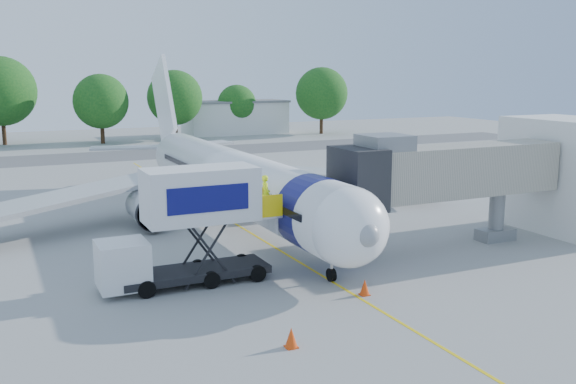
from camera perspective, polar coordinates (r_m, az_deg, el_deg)
name	(u,v)px	position (r m, az deg, el deg)	size (l,w,h in m)	color
ground	(255,236)	(39.19, -2.91, -3.92)	(160.00, 160.00, 0.00)	#9B9B98
guidance_line	(255,236)	(39.19, -2.91, -3.91)	(0.15, 70.00, 0.01)	yellow
taxiway_strip	(121,156)	(79.05, -14.60, 3.15)	(120.00, 10.00, 0.01)	#59595B
aircraft	(231,178)	(42.34, -5.07, 1.23)	(34.17, 37.73, 11.35)	white
jet_bridge	(437,173)	(36.33, 13.10, 1.66)	(13.90, 3.20, 6.60)	#ABA392
terminal_stub	(572,175)	(43.71, 23.95, 1.38)	(5.00, 8.00, 7.00)	silver
catering_hiloader	(187,227)	(30.10, -8.93, -3.10)	(8.50, 2.44, 5.50)	black
ground_tug	(478,323)	(25.24, 16.52, -11.12)	(3.43, 2.09, 1.29)	silver
safety_cone_a	(365,288)	(29.17, 6.83, -8.43)	(0.46, 0.46, 0.73)	#DB3D0B
safety_cone_b	(291,338)	(23.79, 0.29, -12.85)	(0.48, 0.48, 0.76)	#DB3D0B
outbuilding_right	(235,117)	(103.94, -4.74, 6.65)	(16.40, 7.40, 5.30)	silver
tree_c	(1,91)	(95.58, -24.18, 8.18)	(9.37, 9.37, 11.94)	#382314
tree_d	(101,101)	(92.72, -16.30, 7.74)	(7.52, 7.52, 9.58)	#382314
tree_e	(175,98)	(95.11, -10.03, 8.26)	(7.94, 7.94, 10.13)	#382314
tree_f	(237,104)	(102.66, -4.57, 7.78)	(6.16, 6.16, 7.85)	#382314
tree_g	(322,93)	(103.51, 3.00, 8.74)	(8.30, 8.30, 10.58)	#382314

